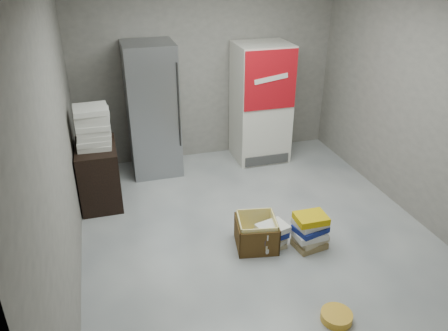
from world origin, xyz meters
The scene contains 10 objects.
ground centered at (0.00, 0.00, 0.00)m, with size 5.00×5.00×0.00m, color beige.
room_shell centered at (0.00, 0.00, 1.80)m, with size 4.04×5.04×2.82m.
steel_fridge centered at (-0.90, 2.13, 0.95)m, with size 0.70×0.72×1.90m.
coke_cooler centered at (0.75, 2.12, 0.90)m, with size 0.80×0.73×1.80m.
wood_shelf centered at (-1.73, 1.40, 0.40)m, with size 0.50×0.80×0.80m, color black.
supply_box_stack centered at (-1.72, 1.40, 1.06)m, with size 0.43×0.44×0.52m.
phonebook_stack_main centered at (0.47, -0.26, 0.21)m, with size 0.42×0.36×0.42m.
phonebook_stack_side centered at (0.05, -0.15, 0.14)m, with size 0.41×0.36×0.29m.
cardboard_box centered at (-0.09, -0.08, 0.15)m, with size 0.52×0.52×0.36m.
bucket_lid centered at (0.23, -1.33, 0.04)m, with size 0.29×0.29×0.08m, color yellow.
Camera 1 is at (-1.56, -3.85, 3.03)m, focal length 35.00 mm.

